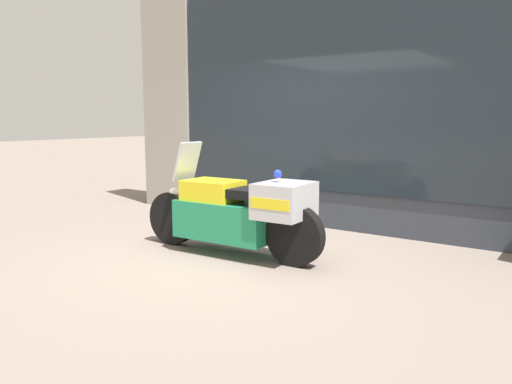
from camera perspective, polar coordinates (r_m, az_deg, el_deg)
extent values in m
plane|color=gray|center=(5.96, -2.10, -6.95)|extent=(60.00, 60.00, 0.00)
cube|color=#333842|center=(7.45, 7.27, 11.46)|extent=(6.85, 0.40, 3.96)
cube|color=gray|center=(9.18, -9.21, 10.84)|extent=(1.05, 0.55, 3.96)
cube|color=#1E262D|center=(7.04, 10.06, 11.99)|extent=(5.57, 0.02, 2.96)
cube|color=slate|center=(7.37, 10.17, -1.89)|extent=(5.35, 0.30, 0.55)
cube|color=silver|center=(7.39, 10.81, 5.59)|extent=(5.35, 0.02, 1.40)
cube|color=beige|center=(7.26, 10.51, 11.02)|extent=(5.35, 0.30, 0.02)
cube|color=black|center=(8.23, -1.86, 11.12)|extent=(0.18, 0.04, 0.06)
cube|color=maroon|center=(7.54, 6.05, 11.32)|extent=(0.18, 0.04, 0.06)
cube|color=#C68E19|center=(7.02, 15.32, 11.29)|extent=(0.18, 0.04, 0.06)
cube|color=#195623|center=(6.70, 25.76, 10.91)|extent=(0.18, 0.04, 0.06)
cube|color=red|center=(8.21, -2.03, 2.18)|extent=(0.19, 0.03, 0.27)
cube|color=#2D8E42|center=(7.53, 5.68, 1.58)|extent=(0.19, 0.03, 0.27)
cube|color=yellow|center=(7.01, 14.71, 0.83)|extent=(0.19, 0.03, 0.27)
cube|color=#2866B7|center=(6.69, 24.88, -0.03)|extent=(0.19, 0.02, 0.27)
cylinder|color=black|center=(6.37, -9.49, -2.96)|extent=(0.67, 0.16, 0.67)
cylinder|color=black|center=(5.38, 4.46, -4.98)|extent=(0.67, 0.16, 0.67)
cube|color=#1E8456|center=(5.85, -3.46, -3.19)|extent=(1.20, 0.58, 0.44)
cube|color=yellow|center=(5.90, -4.93, 0.07)|extent=(0.66, 0.50, 0.27)
cube|color=black|center=(5.63, -1.29, -0.07)|extent=(0.70, 0.43, 0.10)
cube|color=#B7B7BC|center=(5.37, 3.29, -0.93)|extent=(0.54, 0.64, 0.38)
cube|color=yellow|center=(5.37, 3.29, -0.93)|extent=(0.49, 0.65, 0.11)
cube|color=#B2BCC6|center=(6.10, -7.86, 3.49)|extent=(0.19, 0.38, 0.48)
sphere|color=white|center=(6.29, -9.27, -0.14)|extent=(0.14, 0.14, 0.14)
sphere|color=blue|center=(5.38, 2.52, 2.10)|extent=(0.09, 0.09, 0.09)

